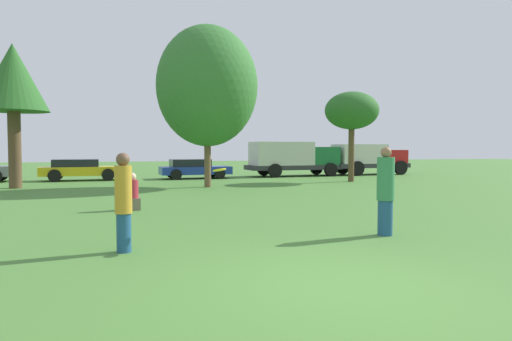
{
  "coord_description": "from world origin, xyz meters",
  "views": [
    {
      "loc": [
        -2.61,
        -5.45,
        1.83
      ],
      "look_at": [
        -0.05,
        3.61,
        1.37
      ],
      "focal_mm": 31.94,
      "sensor_mm": 36.0,
      "label": 1
    }
  ],
  "objects_px": {
    "parked_car_blue": "(194,168)",
    "tree_1": "(207,86)",
    "person_thrower": "(123,201)",
    "tree_0": "(13,80)",
    "tree_2": "(352,111)",
    "delivery_truck_green": "(293,157)",
    "bystander_sitting": "(132,195)",
    "parked_car_yellow": "(80,169)",
    "person_catcher": "(385,191)",
    "delivery_truck_red": "(368,157)",
    "frisbee": "(219,170)"
  },
  "relations": [
    {
      "from": "delivery_truck_red",
      "to": "delivery_truck_green",
      "type": "bearing_deg",
      "value": 178.6
    },
    {
      "from": "frisbee",
      "to": "parked_car_yellow",
      "type": "bearing_deg",
      "value": 102.39
    },
    {
      "from": "person_catcher",
      "to": "tree_2",
      "type": "height_order",
      "value": "tree_2"
    },
    {
      "from": "person_thrower",
      "to": "frisbee",
      "type": "height_order",
      "value": "person_thrower"
    },
    {
      "from": "tree_2",
      "to": "parked_car_blue",
      "type": "xyz_separation_m",
      "value": [
        -8.01,
        4.88,
        -3.24
      ]
    },
    {
      "from": "person_thrower",
      "to": "bystander_sitting",
      "type": "xyz_separation_m",
      "value": [
        0.2,
        5.65,
        -0.45
      ]
    },
    {
      "from": "frisbee",
      "to": "delivery_truck_green",
      "type": "relative_size",
      "value": 0.04
    },
    {
      "from": "person_catcher",
      "to": "bystander_sitting",
      "type": "height_order",
      "value": "person_catcher"
    },
    {
      "from": "tree_2",
      "to": "parked_car_yellow",
      "type": "height_order",
      "value": "tree_2"
    },
    {
      "from": "tree_1",
      "to": "delivery_truck_green",
      "type": "height_order",
      "value": "tree_1"
    },
    {
      "from": "frisbee",
      "to": "delivery_truck_green",
      "type": "bearing_deg",
      "value": 65.99
    },
    {
      "from": "bystander_sitting",
      "to": "delivery_truck_red",
      "type": "xyz_separation_m",
      "value": [
        16.05,
        14.52,
        0.74
      ]
    },
    {
      "from": "person_catcher",
      "to": "parked_car_blue",
      "type": "height_order",
      "value": "person_catcher"
    },
    {
      "from": "bystander_sitting",
      "to": "tree_0",
      "type": "xyz_separation_m",
      "value": [
        -5.09,
        9.13,
        4.49
      ]
    },
    {
      "from": "delivery_truck_red",
      "to": "bystander_sitting",
      "type": "bearing_deg",
      "value": -141.15
    },
    {
      "from": "person_catcher",
      "to": "tree_0",
      "type": "distance_m",
      "value": 18.29
    },
    {
      "from": "person_thrower",
      "to": "delivery_truck_red",
      "type": "xyz_separation_m",
      "value": [
        16.26,
        20.18,
        0.29
      ]
    },
    {
      "from": "bystander_sitting",
      "to": "delivery_truck_red",
      "type": "bearing_deg",
      "value": 42.13
    },
    {
      "from": "tree_1",
      "to": "person_thrower",
      "type": "bearing_deg",
      "value": -105.99
    },
    {
      "from": "person_thrower",
      "to": "tree_0",
      "type": "xyz_separation_m",
      "value": [
        -4.89,
        14.78,
        4.04
      ]
    },
    {
      "from": "tree_0",
      "to": "delivery_truck_green",
      "type": "distance_m",
      "value": 16.76
    },
    {
      "from": "parked_car_yellow",
      "to": "delivery_truck_red",
      "type": "relative_size",
      "value": 0.81
    },
    {
      "from": "bystander_sitting",
      "to": "delivery_truck_green",
      "type": "xyz_separation_m",
      "value": [
        10.4,
        14.34,
        0.8
      ]
    },
    {
      "from": "tree_2",
      "to": "parked_car_blue",
      "type": "relative_size",
      "value": 1.15
    },
    {
      "from": "parked_car_yellow",
      "to": "bystander_sitting",
      "type": "bearing_deg",
      "value": -82.09
    },
    {
      "from": "frisbee",
      "to": "bystander_sitting",
      "type": "distance_m",
      "value": 5.87
    },
    {
      "from": "person_thrower",
      "to": "parked_car_yellow",
      "type": "distance_m",
      "value": 19.54
    },
    {
      "from": "person_thrower",
      "to": "parked_car_yellow",
      "type": "relative_size",
      "value": 0.39
    },
    {
      "from": "bystander_sitting",
      "to": "tree_0",
      "type": "bearing_deg",
      "value": 119.16
    },
    {
      "from": "parked_car_yellow",
      "to": "parked_car_blue",
      "type": "xyz_separation_m",
      "value": [
        6.45,
        -0.11,
        -0.03
      ]
    },
    {
      "from": "tree_2",
      "to": "frisbee",
      "type": "bearing_deg",
      "value": -125.51
    },
    {
      "from": "bystander_sitting",
      "to": "tree_1",
      "type": "height_order",
      "value": "tree_1"
    },
    {
      "from": "tree_2",
      "to": "parked_car_blue",
      "type": "bearing_deg",
      "value": 148.65
    },
    {
      "from": "tree_0",
      "to": "parked_car_yellow",
      "type": "distance_m",
      "value": 6.72
    },
    {
      "from": "person_thrower",
      "to": "parked_car_blue",
      "type": "bearing_deg",
      "value": 77.1
    },
    {
      "from": "person_catcher",
      "to": "delivery_truck_red",
      "type": "relative_size",
      "value": 0.33
    },
    {
      "from": "bystander_sitting",
      "to": "delivery_truck_green",
      "type": "bearing_deg",
      "value": 54.04
    },
    {
      "from": "bystander_sitting",
      "to": "parked_car_blue",
      "type": "relative_size",
      "value": 0.26
    },
    {
      "from": "tree_0",
      "to": "person_thrower",
      "type": "bearing_deg",
      "value": -71.7
    },
    {
      "from": "tree_2",
      "to": "delivery_truck_green",
      "type": "distance_m",
      "value": 6.33
    },
    {
      "from": "person_catcher",
      "to": "delivery_truck_red",
      "type": "xyz_separation_m",
      "value": [
        10.97,
        20.05,
        0.26
      ]
    },
    {
      "from": "person_thrower",
      "to": "tree_1",
      "type": "distance_m",
      "value": 14.03
    },
    {
      "from": "bystander_sitting",
      "to": "parked_car_yellow",
      "type": "relative_size",
      "value": 0.24
    },
    {
      "from": "person_catcher",
      "to": "tree_2",
      "type": "distance_m",
      "value": 16.01
    },
    {
      "from": "tree_1",
      "to": "tree_2",
      "type": "distance_m",
      "value": 8.4
    },
    {
      "from": "tree_1",
      "to": "parked_car_blue",
      "type": "relative_size",
      "value": 1.76
    },
    {
      "from": "tree_0",
      "to": "frisbee",
      "type": "bearing_deg",
      "value": -65.78
    },
    {
      "from": "tree_2",
      "to": "delivery_truck_green",
      "type": "relative_size",
      "value": 0.77
    },
    {
      "from": "parked_car_blue",
      "to": "tree_1",
      "type": "bearing_deg",
      "value": -95.32
    },
    {
      "from": "tree_0",
      "to": "tree_1",
      "type": "bearing_deg",
      "value": -11.87
    }
  ]
}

